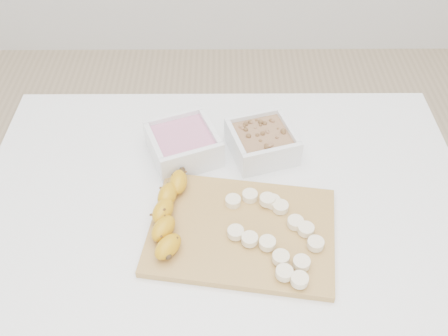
{
  "coord_description": "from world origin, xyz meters",
  "views": [
    {
      "loc": [
        -0.0,
        -0.66,
        1.51
      ],
      "look_at": [
        0.0,
        0.03,
        0.81
      ],
      "focal_mm": 40.0,
      "sensor_mm": 36.0,
      "label": 1
    }
  ],
  "objects_px": {
    "table": "(224,229)",
    "banana": "(169,214)",
    "bowl_granola": "(262,141)",
    "bowl_yogurt": "(183,143)",
    "cutting_board": "(242,231)"
  },
  "relations": [
    {
      "from": "table",
      "to": "banana",
      "type": "bearing_deg",
      "value": -148.06
    },
    {
      "from": "bowl_yogurt",
      "to": "bowl_granola",
      "type": "bearing_deg",
      "value": 2.55
    },
    {
      "from": "bowl_granola",
      "to": "banana",
      "type": "height_order",
      "value": "bowl_granola"
    },
    {
      "from": "cutting_board",
      "to": "banana",
      "type": "height_order",
      "value": "banana"
    },
    {
      "from": "bowl_granola",
      "to": "banana",
      "type": "bearing_deg",
      "value": -132.5
    },
    {
      "from": "banana",
      "to": "cutting_board",
      "type": "bearing_deg",
      "value": 6.18
    },
    {
      "from": "bowl_yogurt",
      "to": "banana",
      "type": "height_order",
      "value": "bowl_yogurt"
    },
    {
      "from": "bowl_yogurt",
      "to": "cutting_board",
      "type": "relative_size",
      "value": 0.52
    },
    {
      "from": "bowl_granola",
      "to": "cutting_board",
      "type": "height_order",
      "value": "bowl_granola"
    },
    {
      "from": "table",
      "to": "bowl_granola",
      "type": "relative_size",
      "value": 6.08
    },
    {
      "from": "banana",
      "to": "bowl_yogurt",
      "type": "bearing_deg",
      "value": 100.29
    },
    {
      "from": "bowl_yogurt",
      "to": "cutting_board",
      "type": "height_order",
      "value": "bowl_yogurt"
    },
    {
      "from": "cutting_board",
      "to": "bowl_yogurt",
      "type": "bearing_deg",
      "value": 119.0
    },
    {
      "from": "bowl_yogurt",
      "to": "bowl_granola",
      "type": "xyz_separation_m",
      "value": [
        0.17,
        0.01,
        -0.0
      ]
    },
    {
      "from": "table",
      "to": "bowl_yogurt",
      "type": "xyz_separation_m",
      "value": [
        -0.09,
        0.13,
        0.13
      ]
    }
  ]
}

